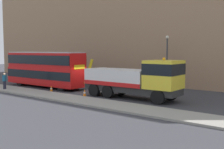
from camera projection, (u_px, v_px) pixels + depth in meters
ground_plane at (89, 92)px, 28.50m from camera, size 120.00×120.00×0.00m
near_kerb at (57, 97)px, 25.22m from camera, size 60.00×2.80×0.15m
building_facade at (138, 19)px, 34.79m from camera, size 60.00×1.50×16.00m
recovery_tow_truck at (135, 79)px, 24.32m from camera, size 10.16×2.80×3.67m
double_decker_bus at (45, 68)px, 31.98m from camera, size 11.08×2.75×4.06m
pedestrian_onlooker at (4, 81)px, 29.50m from camera, size 0.42×0.48×1.71m
traffic_cone_near_bus at (51, 89)px, 28.13m from camera, size 0.36×0.36×0.72m
traffic_cone_midway at (85, 93)px, 25.39m from camera, size 0.36×0.36×0.72m
street_lamp at (167, 57)px, 30.22m from camera, size 0.36×0.36×5.83m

